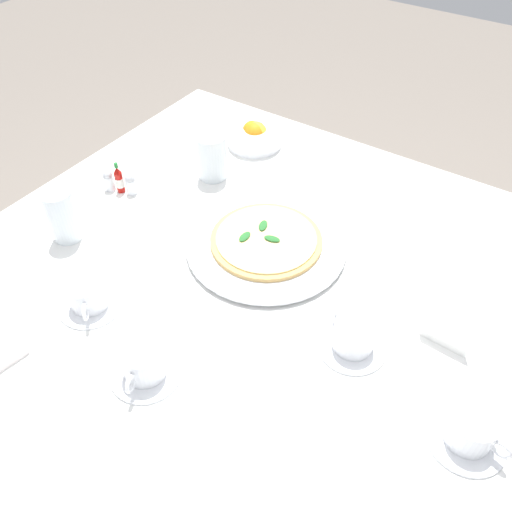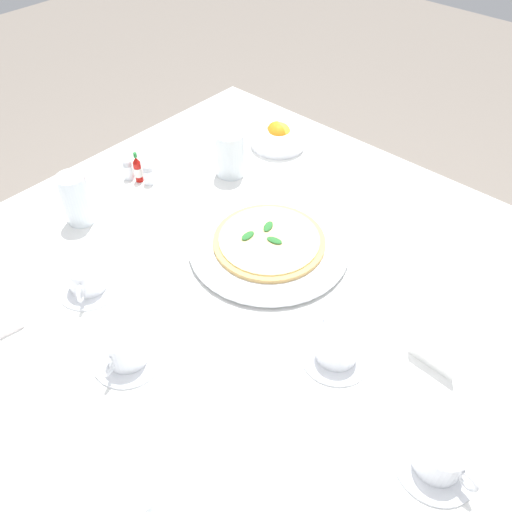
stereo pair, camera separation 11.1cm
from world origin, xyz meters
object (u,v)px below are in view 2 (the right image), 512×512
Objects in this scene: water_glass_far_left at (230,157)px; pepper_shaker at (149,175)px; coffee_cup_near_left at (440,457)px; hot_sauce_bottle at (138,169)px; pizza_plate at (269,245)px; citrus_bowl at (278,136)px; coffee_cup_back_corner at (337,347)px; water_glass_center_back at (140,507)px; salt_shaker at (128,170)px; coffee_cup_far_right at (126,349)px; water_glass_near_right at (77,202)px; coffee_cup_left_edge at (87,278)px; pizza at (269,241)px; menu_card at (434,356)px.

pepper_shaker is (0.12, 0.17, -0.03)m from water_glass_far_left.
coffee_cup_near_left is 1.59× the size of hot_sauce_bottle.
citrus_bowl is at bearing -52.67° from pizza_plate.
hot_sauce_bottle is (0.69, -0.11, 0.01)m from coffee_cup_back_corner.
water_glass_far_left is 0.79× the size of citrus_bowl.
water_glass_center_back is at bearing 125.62° from water_glass_far_left.
salt_shaker is at bearing -9.49° from coffee_cup_near_left.
coffee_cup_far_right is 0.43m from water_glass_near_right.
coffee_cup_left_edge is 2.31× the size of salt_shaker.
citrus_bowl is (0.54, -0.47, 0.00)m from coffee_cup_back_corner.
coffee_cup_near_left reaches higher than pizza.
water_glass_far_left is 1.31× the size of menu_card.
pizza_plate is 2.86× the size of water_glass_near_right.
water_glass_far_left is at bearing 88.69° from citrus_bowl.
pizza is at bearing -66.49° from water_glass_center_back.
water_glass_near_right is (0.39, -0.17, 0.02)m from coffee_cup_far_right.
citrus_bowl is (0.26, -0.73, -0.00)m from coffee_cup_far_right.
hot_sauce_bottle reaches higher than citrus_bowl.
water_glass_far_left is 0.21m from pepper_shaker.
coffee_cup_left_edge is at bearing 22.66° from coffee_cup_back_corner.
coffee_cup_near_left is 0.94m from citrus_bowl.
pizza is at bearing -120.71° from coffee_cup_left_edge.
hot_sauce_bottle reaches higher than coffee_cup_left_edge.
pizza_plate is 2.73× the size of coffee_cup_back_corner.
salt_shaker reaches higher than pizza_plate.
coffee_cup_far_right is 1.16× the size of water_glass_center_back.
pepper_shaker is (0.13, 0.36, -0.00)m from citrus_bowl.
pizza is 0.39m from pepper_shaker.
water_glass_far_left reaches higher than hot_sauce_bottle.
water_glass_center_back is 1.35× the size of hot_sauce_bottle.
coffee_cup_far_right is at bearing -33.48° from water_glass_center_back.
coffee_cup_near_left is 0.24m from coffee_cup_back_corner.
citrus_bowl is at bearing 153.65° from menu_card.
coffee_cup_near_left is 0.97m from salt_shaker.
water_glass_center_back is at bearing -106.29° from menu_card.
pizza_plate is 0.44m from salt_shaker.
pizza_plate is at bearing -176.12° from hot_sauce_bottle.
water_glass_center_back is at bearing 113.49° from pizza_plate.
salt_shaker is (0.18, 0.19, -0.03)m from water_glass_far_left.
coffee_cup_far_right is 2.31× the size of salt_shaker.
coffee_cup_near_left is 0.90m from water_glass_near_right.
pizza_plate is 0.39m from coffee_cup_far_right.
salt_shaker is (0.44, 0.04, 0.00)m from pizza.
water_glass_far_left is (0.26, -0.15, 0.04)m from pizza_plate.
pizza is 0.31m from coffee_cup_back_corner.
menu_card is (0.10, -0.16, 0.00)m from coffee_cup_near_left.
coffee_cup_back_corner is 1.10× the size of water_glass_far_left.
coffee_cup_far_right is at bearing 42.79° from coffee_cup_back_corner.
citrus_bowl reaches higher than menu_card.
salt_shaker and pepper_shaker have the same top height.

